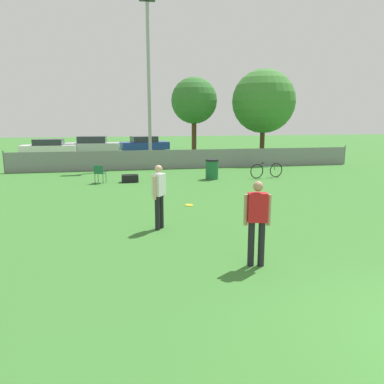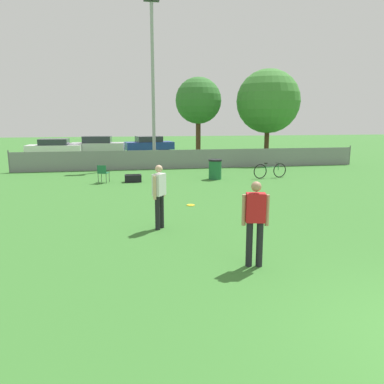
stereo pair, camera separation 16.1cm
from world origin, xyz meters
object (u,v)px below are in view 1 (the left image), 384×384
Objects in this scene: tree_far_right at (264,101)px; player_receiver_white at (159,193)px; bicycle_sideline at (267,170)px; parked_car_silver at (93,146)px; folding_chair_sideline at (100,172)px; trash_bin at (212,169)px; parked_car_white at (49,147)px; parked_car_blue at (144,144)px; light_pole at (149,71)px; tree_near_pole at (194,101)px; gear_bag_sideline at (130,178)px; player_defender_red at (257,218)px; frisbee_disc at (189,205)px.

tree_far_right is 3.62× the size of player_receiver_white.
parked_car_silver is (-9.12, 14.73, 0.35)m from bicycle_sideline.
trash_bin is at bearing -159.34° from folding_chair_sideline.
parked_car_silver reaches higher than bicycle_sideline.
parked_car_white is 3.37m from parked_car_silver.
parked_car_blue is at bearing -82.09° from folding_chair_sideline.
light_pole is at bearing -47.12° from parked_car_white.
light_pole is at bearing -151.25° from tree_near_pole.
bicycle_sideline is 2.37× the size of gear_bag_sideline.
trash_bin is at bearing -54.05° from parked_car_white.
gear_bag_sideline is (-1.50, -5.93, -5.50)m from light_pole.
player_receiver_white is 9.89m from bicycle_sideline.
light_pole reaches higher than parked_car_silver.
folding_chair_sideline is at bearing 49.68° from player_receiver_white.
folding_chair_sideline reaches higher than bicycle_sideline.
tree_near_pole is 7.38× the size of gear_bag_sideline.
tree_far_right reaches higher than parked_car_blue.
tree_near_pole reaches higher than parked_car_silver.
gear_bag_sideline is at bearing 39.92° from player_receiver_white.
parked_car_white is (-10.37, 6.43, -3.38)m from tree_near_pole.
gear_bag_sideline is at bearing 113.75° from player_defender_red.
parked_car_white is at bearing 124.76° from trash_bin.
bicycle_sideline is (5.17, -5.96, -5.31)m from light_pole.
parked_car_white is at bearing -53.35° from folding_chair_sideline.
player_defender_red is 10.92m from trash_bin.
light_pole is 8.09m from tree_far_right.
gear_bag_sideline is at bearing -104.19° from light_pole.
bicycle_sideline is at bearing -2.47° from player_receiver_white.
gear_bag_sideline is 0.17× the size of parked_car_silver.
player_receiver_white reaches higher than gear_bag_sideline.
player_receiver_white is 3.31m from player_defender_red.
tree_far_right is at bearing -23.36° from parked_car_white.
tree_far_right is at bearing 52.64° from trash_bin.
player_defender_red is at bearing -112.24° from tree_far_right.
light_pole is 34.99× the size of frisbee_disc.
frisbee_disc is at bearing 9.24° from player_receiver_white.
parked_car_blue reaches higher than folding_chair_sideline.
parked_car_white is (-7.79, 24.69, -0.32)m from player_defender_red.
light_pole reaches higher than folding_chair_sideline.
folding_chair_sideline is 0.86× the size of trash_bin.
bicycle_sideline is 18.80m from parked_car_white.
light_pole is 1.59× the size of tree_far_right.
tree_far_right is 3.62× the size of player_defender_red.
bicycle_sideline is 0.43× the size of parked_car_white.
tree_near_pole is at bearing 174.56° from tree_far_right.
gear_bag_sideline is (-4.61, -7.64, -3.86)m from tree_near_pole.
tree_far_right reaches higher than folding_chair_sideline.
bicycle_sideline reaches higher than gear_bag_sideline.
parked_car_blue is at bearing 97.24° from trash_bin.
parked_car_white is at bearing 111.29° from frisbee_disc.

